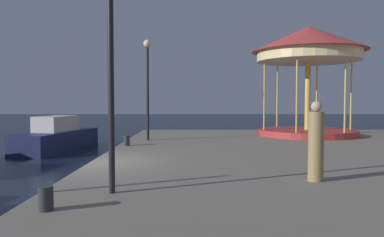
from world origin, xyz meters
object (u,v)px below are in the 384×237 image
Objects in this scene: lamp_post_mid_promenade at (110,27)px; person_far_corner at (316,144)px; motorboat_navy at (57,137)px; bollard_south at (127,141)px; bollard_north at (46,198)px; lamp_post_far_end at (147,72)px; carousel at (308,54)px.

person_far_corner is at bearing 13.94° from lamp_post_mid_promenade.
motorboat_navy reaches higher than bollard_south.
lamp_post_far_end is at bearing 87.93° from bollard_north.
bollard_north is 1.00× the size of bollard_south.
motorboat_navy is at bearing 179.88° from carousel.
motorboat_navy is 6.38m from lamp_post_far_end.
bollard_south is at bearing -153.27° from carousel.
bollard_south is (-8.59, -4.32, -3.99)m from carousel.
bollard_north and bollard_south have the same top height.
bollard_north is at bearing -88.53° from bollard_south.
lamp_post_mid_promenade reaches higher than bollard_south.
lamp_post_far_end is 11.35× the size of bollard_north.
person_far_corner is at bearing -47.85° from motorboat_navy.
bollard_north is at bearing -92.07° from lamp_post_far_end.
lamp_post_far_end is at bearing 92.70° from lamp_post_mid_promenade.
lamp_post_far_end is (5.00, -2.34, 3.19)m from motorboat_navy.
lamp_post_mid_promenade is 5.04m from person_far_corner.
carousel is 1.22× the size of lamp_post_mid_promenade.
bollard_north is (4.62, -13.01, 0.31)m from motorboat_navy.
lamp_post_mid_promenade is 8.17m from bollard_south.
motorboat_navy is at bearing 132.15° from person_far_corner.
lamp_post_far_end is (-7.98, -2.31, -1.11)m from carousel.
carousel is 3.23× the size of person_far_corner.
carousel is at bearing 16.15° from lamp_post_far_end.
motorboat_navy is 1.21× the size of lamp_post_mid_promenade.
carousel reaches higher than motorboat_navy.
bollard_south is at bearing -106.79° from lamp_post_far_end.
motorboat_navy is 6.19m from bollard_south.
lamp_post_far_end is at bearing 73.21° from bollard_south.
bollard_north is (-0.39, -10.67, -2.88)m from lamp_post_far_end.
carousel is 14.46× the size of bollard_north.
motorboat_navy is 14.60m from person_far_corner.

